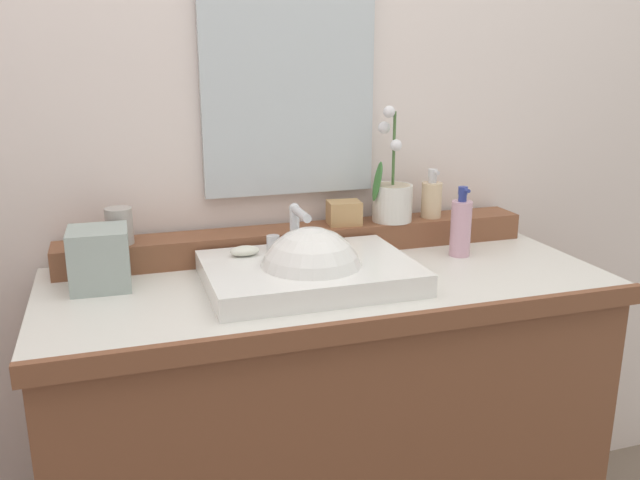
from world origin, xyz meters
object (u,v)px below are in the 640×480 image
at_px(sink_basin, 311,277).
at_px(trinket_box, 344,213).
at_px(soap_bar, 245,251).
at_px(tissue_box, 99,258).
at_px(soap_dispenser, 432,198).
at_px(potted_plant, 392,196).
at_px(lotion_bottle, 461,227).
at_px(tumbler_cup, 119,226).

bearing_deg(sink_basin, trinket_box, 55.53).
height_order(soap_bar, tissue_box, tissue_box).
bearing_deg(sink_basin, soap_dispenser, 29.98).
xyz_separation_m(potted_plant, soap_dispenser, (0.12, 0.00, -0.02)).
bearing_deg(soap_bar, lotion_bottle, -0.55).
relative_size(trinket_box, tissue_box, 0.63).
height_order(lotion_bottle, tissue_box, lotion_bottle).
xyz_separation_m(potted_plant, tumbler_cup, (-0.71, -0.01, -0.03)).
relative_size(sink_basin, potted_plant, 1.53).
distance_m(sink_basin, soap_bar, 0.17).
bearing_deg(potted_plant, trinket_box, 178.27).
xyz_separation_m(trinket_box, tissue_box, (-0.63, -0.12, -0.03)).
bearing_deg(trinket_box, tumbler_cup, -172.32).
height_order(potted_plant, lotion_bottle, potted_plant).
height_order(trinket_box, lotion_bottle, lotion_bottle).
bearing_deg(trinket_box, potted_plant, 4.67).
height_order(potted_plant, soap_dispenser, potted_plant).
relative_size(tumbler_cup, trinket_box, 1.02).
xyz_separation_m(tumbler_cup, lotion_bottle, (0.85, -0.13, -0.04)).
bearing_deg(tissue_box, lotion_bottle, -1.86).
distance_m(trinket_box, lotion_bottle, 0.31).
distance_m(soap_dispenser, trinket_box, 0.26).
bearing_deg(lotion_bottle, tissue_box, 178.14).
bearing_deg(tissue_box, trinket_box, 10.65).
xyz_separation_m(sink_basin, soap_dispenser, (0.43, 0.25, 0.10)).
height_order(potted_plant, tumbler_cup, potted_plant).
bearing_deg(tumbler_cup, sink_basin, -29.89).
distance_m(lotion_bottle, tissue_box, 0.90).
bearing_deg(potted_plant, sink_basin, -141.45).
height_order(potted_plant, tissue_box, potted_plant).
relative_size(soap_dispenser, tissue_box, 0.99).
bearing_deg(soap_dispenser, trinket_box, 179.94).
relative_size(soap_bar, tumbler_cup, 0.79).
bearing_deg(tissue_box, potted_plant, 8.49).
bearing_deg(lotion_bottle, trinket_box, 151.45).
xyz_separation_m(sink_basin, tumbler_cup, (-0.41, 0.23, 0.09)).
bearing_deg(tissue_box, soap_bar, -4.15).
bearing_deg(soap_bar, sink_basin, -38.96).
xyz_separation_m(lotion_bottle, tissue_box, (-0.90, 0.03, -0.01)).
distance_m(sink_basin, trinket_box, 0.31).
distance_m(potted_plant, lotion_bottle, 0.21).
xyz_separation_m(soap_bar, lotion_bottle, (0.57, -0.01, 0.01)).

